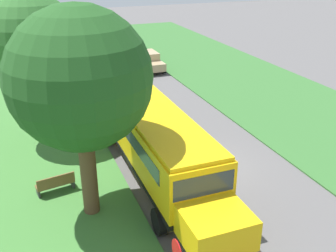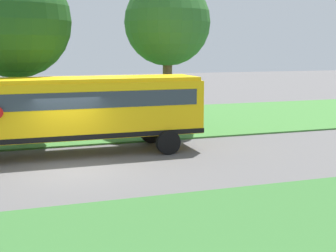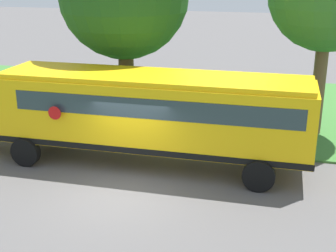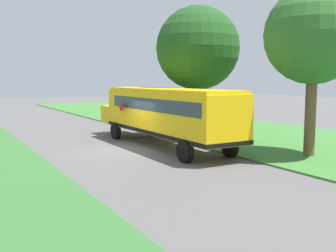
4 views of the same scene
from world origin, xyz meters
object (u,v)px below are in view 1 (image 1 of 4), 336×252
(school_bus, at_px, (155,138))
(oak_tree_beside_bus, at_px, (77,79))
(car_tan_nearest, at_px, (148,60))
(oak_tree_roadside_mid, at_px, (33,36))
(park_bench, at_px, (56,184))
(car_white_middle, at_px, (129,46))

(school_bus, distance_m, oak_tree_beside_bus, 5.32)
(car_tan_nearest, xyz_separation_m, oak_tree_roadside_mid, (-9.66, -11.33, 4.81))
(car_tan_nearest, relative_size, oak_tree_beside_bus, 0.54)
(oak_tree_beside_bus, xyz_separation_m, park_bench, (-1.07, 1.95, -5.08))
(school_bus, distance_m, park_bench, 4.71)
(school_bus, relative_size, oak_tree_beside_bus, 1.54)
(car_tan_nearest, bearing_deg, park_bench, -119.93)
(school_bus, height_order, oak_tree_beside_bus, oak_tree_beside_bus)
(oak_tree_beside_bus, xyz_separation_m, oak_tree_roadside_mid, (-0.92, 7.66, 0.13))
(car_white_middle, bearing_deg, oak_tree_roadside_mid, -119.36)
(park_bench, bearing_deg, car_tan_nearest, 60.07)
(oak_tree_roadside_mid, bearing_deg, school_bus, -53.26)
(school_bus, height_order, car_white_middle, school_bus)
(park_bench, bearing_deg, car_white_middle, 66.80)
(oak_tree_roadside_mid, distance_m, park_bench, 7.73)
(school_bus, height_order, oak_tree_roadside_mid, oak_tree_roadside_mid)
(car_white_middle, bearing_deg, oak_tree_beside_bus, -109.39)
(car_white_middle, distance_m, oak_tree_beside_bus, 26.75)
(school_bus, relative_size, park_bench, 7.48)
(school_bus, distance_m, car_tan_nearest, 17.98)
(school_bus, relative_size, oak_tree_roadside_mid, 1.57)
(oak_tree_beside_bus, height_order, oak_tree_roadside_mid, oak_tree_beside_bus)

